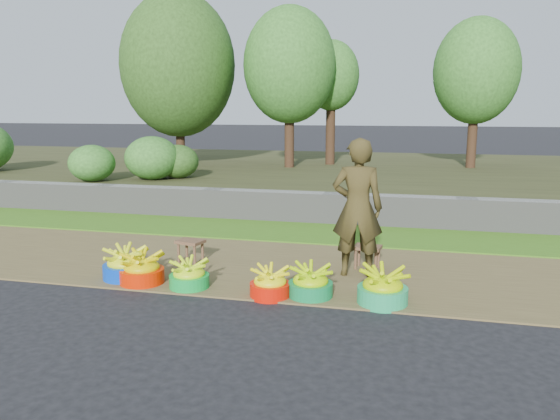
% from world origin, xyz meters
% --- Properties ---
extents(ground_plane, '(120.00, 120.00, 0.00)m').
position_xyz_m(ground_plane, '(0.00, 0.00, 0.00)').
color(ground_plane, black).
rests_on(ground_plane, ground).
extents(dirt_shoulder, '(80.00, 2.50, 0.02)m').
position_xyz_m(dirt_shoulder, '(0.00, 1.25, 0.01)').
color(dirt_shoulder, brown).
rests_on(dirt_shoulder, ground).
extents(grass_verge, '(80.00, 1.50, 0.04)m').
position_xyz_m(grass_verge, '(0.00, 3.25, 0.02)').
color(grass_verge, '#3E7118').
rests_on(grass_verge, ground).
extents(retaining_wall, '(80.00, 0.35, 0.55)m').
position_xyz_m(retaining_wall, '(0.00, 4.10, 0.28)').
color(retaining_wall, slate).
rests_on(retaining_wall, ground).
extents(earth_bank, '(80.00, 10.00, 0.50)m').
position_xyz_m(earth_bank, '(0.00, 9.00, 0.25)').
color(earth_bank, '#35371A').
rests_on(earth_bank, ground).
extents(vegetation, '(31.82, 8.48, 4.49)m').
position_xyz_m(vegetation, '(2.08, 8.75, 2.75)').
color(vegetation, '#311F12').
rests_on(vegetation, earth_bank).
extents(basin_a, '(0.53, 0.53, 0.39)m').
position_xyz_m(basin_a, '(-1.95, 0.37, 0.18)').
color(basin_a, '#0438C3').
rests_on(basin_a, ground).
extents(basin_b, '(0.51, 0.51, 0.38)m').
position_xyz_m(basin_b, '(-1.67, 0.26, 0.17)').
color(basin_b, red).
rests_on(basin_b, ground).
extents(basin_c, '(0.45, 0.45, 0.34)m').
position_xyz_m(basin_c, '(-1.08, 0.24, 0.15)').
color(basin_c, '#0B9E35').
rests_on(basin_c, ground).
extents(basin_d, '(0.44, 0.44, 0.33)m').
position_xyz_m(basin_d, '(-0.11, 0.18, 0.15)').
color(basin_d, red).
rests_on(basin_d, ground).
extents(basin_e, '(0.48, 0.48, 0.36)m').
position_xyz_m(basin_e, '(0.31, 0.27, 0.16)').
color(basin_e, '#0E7A3D').
rests_on(basin_e, ground).
extents(basin_f, '(0.52, 0.52, 0.39)m').
position_xyz_m(basin_f, '(1.08, 0.24, 0.18)').
color(basin_f, '#1E9E5C').
rests_on(basin_f, ground).
extents(stool_left, '(0.38, 0.32, 0.29)m').
position_xyz_m(stool_left, '(-1.46, 1.20, 0.25)').
color(stool_left, brown).
rests_on(stool_left, dirt_shoulder).
extents(stool_right, '(0.37, 0.30, 0.29)m').
position_xyz_m(stool_right, '(0.82, 1.45, 0.25)').
color(stool_right, brown).
rests_on(stool_right, dirt_shoulder).
extents(vendor_woman, '(0.64, 0.45, 1.66)m').
position_xyz_m(vendor_woman, '(0.71, 1.14, 0.85)').
color(vendor_woman, black).
rests_on(vendor_woman, dirt_shoulder).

